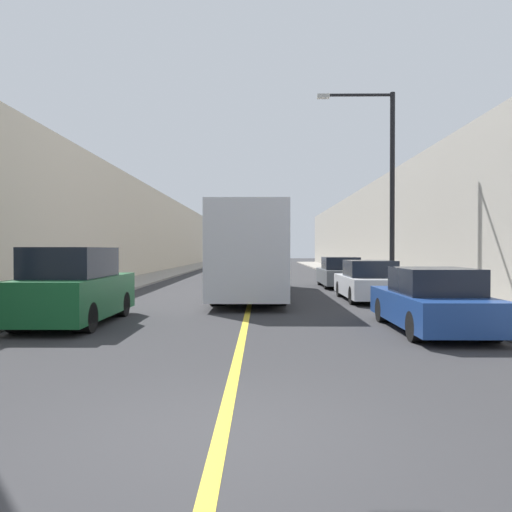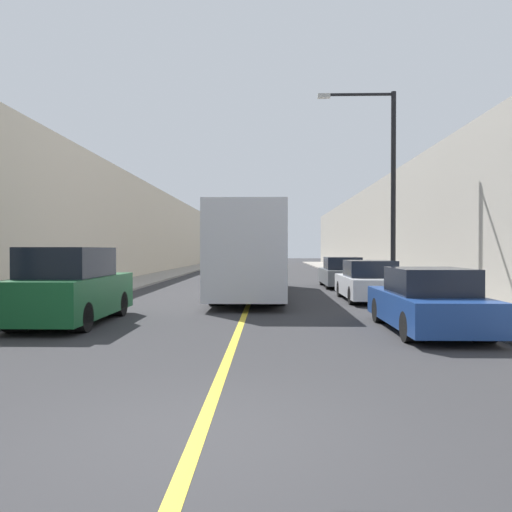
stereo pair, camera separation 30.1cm
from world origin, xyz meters
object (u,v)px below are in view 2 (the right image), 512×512
at_px(bus, 251,251).
at_px(street_lamp_right, 386,177).
at_px(car_right_far, 342,274).
at_px(car_right_mid, 368,282).
at_px(car_right_near, 428,303).
at_px(parked_suv_left, 71,288).

xyz_separation_m(bus, street_lamp_right, (5.45, 0.20, 2.97)).
bearing_deg(car_right_far, car_right_mid, -89.68).
bearing_deg(car_right_far, bus, -134.04).
height_order(car_right_near, car_right_far, car_right_far).
height_order(bus, car_right_mid, bus).
relative_size(bus, car_right_mid, 2.58).
height_order(parked_suv_left, car_right_far, parked_suv_left).
xyz_separation_m(parked_suv_left, car_right_mid, (8.54, 5.79, -0.22)).
xyz_separation_m(parked_suv_left, street_lamp_right, (9.67, 7.97, 3.89)).
bearing_deg(bus, car_right_far, 45.96).
bearing_deg(bus, car_right_near, -63.87).
distance_m(car_right_near, street_lamp_right, 9.93).
distance_m(parked_suv_left, car_right_mid, 10.32).
xyz_separation_m(car_right_near, car_right_mid, (0.02, 6.79, 0.01)).
xyz_separation_m(car_right_mid, car_right_far, (-0.04, 6.40, 0.01)).
bearing_deg(street_lamp_right, car_right_mid, -117.42).
bearing_deg(parked_suv_left, car_right_mid, 34.14).
xyz_separation_m(car_right_near, street_lamp_right, (1.15, 8.97, 4.11)).
bearing_deg(street_lamp_right, bus, -177.86).
relative_size(car_right_near, car_right_mid, 0.99).
distance_m(car_right_mid, car_right_far, 6.40).
relative_size(parked_suv_left, car_right_near, 1.01).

